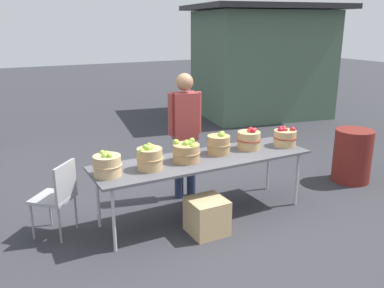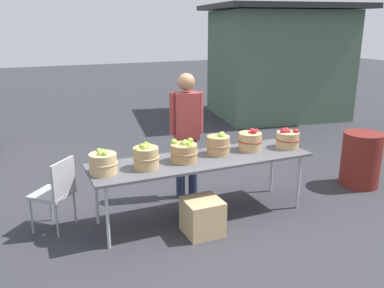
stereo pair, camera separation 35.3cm
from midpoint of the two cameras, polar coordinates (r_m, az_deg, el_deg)
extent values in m
plane|color=#2D2D33|center=(5.18, -0.41, -9.92)|extent=(40.00, 40.00, 0.00)
cube|color=#4C4C51|center=(4.89, -0.43, -2.20)|extent=(2.70, 0.76, 0.03)
cylinder|color=#B2B2B7|center=(4.38, -13.21, -10.36)|extent=(0.04, 0.04, 0.72)
cylinder|color=#B2B2B7|center=(5.44, 12.69, -4.83)|extent=(0.04, 0.04, 0.72)
cylinder|color=#B2B2B7|center=(4.91, -15.05, -7.44)|extent=(0.04, 0.04, 0.72)
cylinder|color=#B2B2B7|center=(5.88, 8.93, -3.00)|extent=(0.04, 0.04, 0.72)
cylinder|color=tan|center=(4.44, -14.02, -2.99)|extent=(0.29, 0.29, 0.22)
torus|color=tan|center=(4.43, -14.03, -2.85)|extent=(0.31, 0.31, 0.01)
sphere|color=#9EC647|center=(4.37, -14.39, -1.64)|extent=(0.07, 0.07, 0.07)
sphere|color=#8CB738|center=(4.45, -14.28, -1.53)|extent=(0.08, 0.08, 0.08)
sphere|color=#9EC647|center=(4.41, -14.04, -1.40)|extent=(0.07, 0.07, 0.07)
sphere|color=#7AA833|center=(4.35, -13.77, -1.70)|extent=(0.07, 0.07, 0.07)
sphere|color=#8CB738|center=(4.50, -14.65, -1.25)|extent=(0.06, 0.06, 0.06)
sphere|color=#9EC647|center=(4.51, -14.11, -1.42)|extent=(0.08, 0.08, 0.08)
cylinder|color=tan|center=(4.54, -8.16, -2.09)|extent=(0.28, 0.28, 0.24)
torus|color=tan|center=(4.54, -8.16, -1.95)|extent=(0.30, 0.30, 0.01)
sphere|color=#8CB738|center=(4.58, -7.83, -0.42)|extent=(0.07, 0.07, 0.07)
sphere|color=#7AA833|center=(4.51, -8.75, -0.50)|extent=(0.07, 0.07, 0.07)
sphere|color=#9EC647|center=(4.46, -8.39, -0.64)|extent=(0.07, 0.07, 0.07)
sphere|color=#8CB738|center=(4.50, -8.24, -0.83)|extent=(0.07, 0.07, 0.07)
sphere|color=#9EC647|center=(4.45, -9.34, -1.09)|extent=(0.08, 0.08, 0.08)
sphere|color=#7AA833|center=(4.47, -8.16, -0.55)|extent=(0.07, 0.07, 0.07)
sphere|color=#7AA833|center=(4.56, -8.23, -0.23)|extent=(0.06, 0.06, 0.06)
cylinder|color=#A87F51|center=(4.76, -2.94, -1.27)|extent=(0.31, 0.31, 0.21)
torus|color=#A87F51|center=(4.76, -2.94, -1.15)|extent=(0.33, 0.33, 0.01)
sphere|color=#8CB738|center=(4.76, -4.38, 0.22)|extent=(0.08, 0.08, 0.08)
sphere|color=#8CB738|center=(4.82, -2.11, 0.45)|extent=(0.07, 0.07, 0.07)
sphere|color=#7AA833|center=(4.73, -2.44, 0.01)|extent=(0.07, 0.07, 0.07)
sphere|color=#8CB738|center=(4.73, -3.14, -0.03)|extent=(0.06, 0.06, 0.06)
sphere|color=#9EC647|center=(4.83, -2.84, 0.18)|extent=(0.07, 0.07, 0.07)
sphere|color=#8CB738|center=(4.65, -1.99, -0.47)|extent=(0.08, 0.08, 0.08)
sphere|color=#7AA833|center=(4.72, -2.93, -0.07)|extent=(0.08, 0.08, 0.08)
cylinder|color=#A87F51|center=(5.04, 1.74, -0.11)|extent=(0.28, 0.28, 0.23)
torus|color=#A87F51|center=(5.03, 1.74, 0.01)|extent=(0.30, 0.30, 0.01)
sphere|color=#7AA833|center=(5.04, 2.21, 1.11)|extent=(0.07, 0.07, 0.07)
sphere|color=#9EC647|center=(5.03, 2.24, 1.42)|extent=(0.07, 0.07, 0.07)
sphere|color=#9EC647|center=(5.06, 2.00, 1.33)|extent=(0.07, 0.07, 0.07)
sphere|color=#7AA833|center=(4.99, 2.18, 1.15)|extent=(0.08, 0.08, 0.08)
cylinder|color=tan|center=(5.26, 6.06, 0.50)|extent=(0.29, 0.29, 0.23)
torus|color=maroon|center=(5.25, 6.06, 0.62)|extent=(0.31, 0.31, 0.01)
sphere|color=maroon|center=(5.20, 6.58, 1.77)|extent=(0.07, 0.07, 0.07)
sphere|color=#B22319|center=(5.22, 6.16, 1.59)|extent=(0.08, 0.08, 0.08)
sphere|color=maroon|center=(5.29, 6.30, 1.97)|extent=(0.08, 0.08, 0.08)
sphere|color=#B22319|center=(5.23, 6.19, 1.72)|extent=(0.07, 0.07, 0.07)
sphere|color=#B22319|center=(5.32, 6.86, 1.93)|extent=(0.07, 0.07, 0.07)
cylinder|color=tan|center=(5.47, 11.07, 0.81)|extent=(0.29, 0.29, 0.21)
torus|color=maroon|center=(5.46, 11.07, 0.91)|extent=(0.31, 0.31, 0.01)
sphere|color=maroon|center=(5.44, 10.97, 1.89)|extent=(0.08, 0.08, 0.08)
sphere|color=#B22319|center=(5.49, 10.90, 2.15)|extent=(0.07, 0.07, 0.07)
sphere|color=maroon|center=(5.43, 10.41, 2.13)|extent=(0.07, 0.07, 0.07)
sphere|color=maroon|center=(5.44, 11.14, 1.91)|extent=(0.06, 0.06, 0.06)
sphere|color=maroon|center=(5.45, 10.41, 1.92)|extent=(0.07, 0.07, 0.07)
sphere|color=maroon|center=(5.41, 10.48, 1.85)|extent=(0.08, 0.08, 0.08)
sphere|color=maroon|center=(5.46, 12.12, 1.95)|extent=(0.08, 0.08, 0.08)
cylinder|color=#262D4C|center=(5.56, -1.94, -3.35)|extent=(0.12, 0.12, 0.83)
cylinder|color=#262D4C|center=(5.52, -3.68, -3.52)|extent=(0.12, 0.12, 0.83)
cube|color=maroon|center=(5.34, -2.92, 3.91)|extent=(0.35, 0.28, 0.62)
sphere|color=#936B4C|center=(5.26, -2.99, 8.66)|extent=(0.22, 0.22, 0.22)
cylinder|color=maroon|center=(5.37, -1.04, 4.40)|extent=(0.09, 0.09, 0.55)
cylinder|color=maroon|center=(5.29, -4.84, 4.14)|extent=(0.09, 0.09, 0.55)
cube|color=#47604C|center=(10.75, 8.66, 11.01)|extent=(3.36, 2.87, 2.60)
cube|color=#262628|center=(10.71, 9.00, 18.38)|extent=(3.94, 3.45, 0.12)
cube|color=white|center=(9.94, 13.82, 11.44)|extent=(1.39, 0.28, 0.90)
cube|color=#99999E|center=(4.88, -20.91, -7.11)|extent=(0.57, 0.57, 0.04)
cube|color=#99999E|center=(4.70, -19.38, -4.95)|extent=(0.29, 0.32, 0.40)
cylinder|color=gray|center=(5.19, -21.13, -8.48)|extent=(0.02, 0.02, 0.42)
cylinder|color=gray|center=(4.95, -23.40, -10.00)|extent=(0.02, 0.02, 0.42)
cylinder|color=gray|center=(5.01, -17.91, -9.07)|extent=(0.02, 0.02, 0.42)
cylinder|color=gray|center=(4.76, -20.09, -10.70)|extent=(0.02, 0.02, 0.42)
cylinder|color=maroon|center=(6.50, 20.10, -1.56)|extent=(0.56, 0.56, 0.80)
cube|color=tan|center=(4.69, -0.09, -10.08)|extent=(0.41, 0.41, 0.41)
camera|label=1|loc=(0.18, -91.98, -0.59)|focal=38.12mm
camera|label=2|loc=(0.18, 88.02, 0.59)|focal=38.12mm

